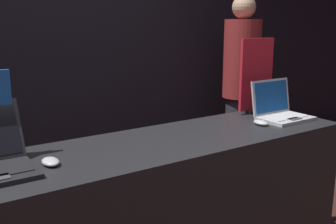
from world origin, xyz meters
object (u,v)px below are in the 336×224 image
object	(u,v)px
promo_stand_back	(256,77)
person_bystander	(241,89)
mouse_front	(51,162)
mouse_back	(261,123)
laptop_back	(280,110)

from	to	relation	value
promo_stand_back	person_bystander	size ratio (longest dim) A/B	0.28
mouse_front	promo_stand_back	distance (m)	1.51
mouse_back	person_bystander	distance (m)	1.31
promo_stand_back	person_bystander	bearing A→B (deg)	51.51
mouse_front	laptop_back	world-z (taller)	laptop_back
laptop_back	person_bystander	size ratio (longest dim) A/B	0.19
mouse_front	promo_stand_back	xyz separation A→B (m)	(1.47, 0.23, 0.22)
mouse_front	mouse_back	world-z (taller)	same
mouse_front	person_bystander	xyz separation A→B (m)	(2.07, 0.99, -0.02)
mouse_back	promo_stand_back	bearing A→B (deg)	50.07
laptop_back	promo_stand_back	distance (m)	0.28
mouse_front	person_bystander	distance (m)	2.30
mouse_back	person_bystander	bearing A→B (deg)	51.13
mouse_front	promo_stand_back	world-z (taller)	promo_stand_back
promo_stand_back	person_bystander	xyz separation A→B (m)	(0.60, 0.75, -0.24)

